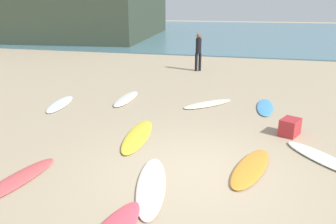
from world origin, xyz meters
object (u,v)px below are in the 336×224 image
(surfboard_7, at_px, (60,104))
(beach_cooler, at_px, (290,127))
(surfboard_3, at_px, (208,104))
(beachgoer_near, at_px, (198,50))
(surfboard_10, at_px, (17,180))
(surfboard_0, at_px, (138,136))
(surfboard_6, at_px, (265,107))
(surfboard_4, at_px, (322,158))
(surfboard_9, at_px, (151,185))
(surfboard_5, at_px, (251,168))
(surfboard_1, at_px, (126,99))

(surfboard_7, xyz_separation_m, beach_cooler, (7.21, -0.81, 0.18))
(surfboard_3, distance_m, beachgoer_near, 5.92)
(surfboard_7, height_order, surfboard_10, surfboard_10)
(surfboard_0, bearing_deg, beachgoer_near, -96.14)
(surfboard_7, bearing_deg, surfboard_0, -40.96)
(surfboard_10, bearing_deg, beach_cooler, -136.50)
(surfboard_6, bearing_deg, beach_cooler, -75.02)
(surfboard_3, relative_size, surfboard_7, 1.00)
(surfboard_3, height_order, surfboard_7, surfboard_3)
(surfboard_4, distance_m, surfboard_6, 3.69)
(beachgoer_near, relative_size, beach_cooler, 3.42)
(surfboard_7, height_order, beach_cooler, beach_cooler)
(surfboard_9, bearing_deg, surfboard_4, -162.31)
(surfboard_5, bearing_deg, surfboard_3, 124.29)
(surfboard_3, distance_m, surfboard_6, 1.86)
(surfboard_1, xyz_separation_m, surfboard_7, (-1.92, -1.15, -0.01))
(surfboard_1, height_order, beach_cooler, beach_cooler)
(surfboard_4, bearing_deg, surfboard_10, -16.57)
(surfboard_1, height_order, surfboard_9, surfboard_1)
(surfboard_7, distance_m, surfboard_10, 5.00)
(surfboard_3, bearing_deg, surfboard_0, 111.17)
(surfboard_1, relative_size, beach_cooler, 3.77)
(surfboard_0, bearing_deg, surfboard_10, 54.54)
(surfboard_1, xyz_separation_m, surfboard_3, (2.88, 0.12, -0.00))
(surfboard_6, distance_m, beach_cooler, 2.30)
(surfboard_6, distance_m, surfboard_10, 7.62)
(surfboard_6, height_order, beach_cooler, beach_cooler)
(surfboard_5, relative_size, beachgoer_near, 1.06)
(surfboard_3, bearing_deg, surfboard_9, 130.67)
(surfboard_5, distance_m, surfboard_10, 4.62)
(beach_cooler, bearing_deg, beachgoer_near, 115.64)
(surfboard_4, relative_size, surfboard_9, 0.89)
(surfboard_3, relative_size, beachgoer_near, 1.04)
(surfboard_4, height_order, surfboard_7, surfboard_4)
(surfboard_6, xyz_separation_m, surfboard_7, (-6.65, -1.41, 0.00))
(beach_cooler, bearing_deg, surfboard_10, -144.17)
(surfboard_3, distance_m, surfboard_7, 4.96)
(surfboard_5, bearing_deg, beach_cooler, 81.69)
(surfboard_6, height_order, surfboard_7, surfboard_7)
(surfboard_5, bearing_deg, surfboard_10, -144.36)
(surfboard_4, bearing_deg, beach_cooler, -105.77)
(surfboard_10, bearing_deg, surfboard_6, -120.26)
(beachgoer_near, bearing_deg, surfboard_10, 47.71)
(surfboard_3, relative_size, surfboard_6, 1.00)
(surfboard_4, relative_size, beachgoer_near, 1.05)
(surfboard_7, relative_size, surfboard_10, 1.00)
(surfboard_6, xyz_separation_m, beach_cooler, (0.56, -2.22, 0.19))
(beach_cooler, bearing_deg, surfboard_6, 104.09)
(surfboard_0, xyz_separation_m, beachgoer_near, (0.02, 8.90, 1.01))
(surfboard_10, relative_size, beachgoer_near, 1.05)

